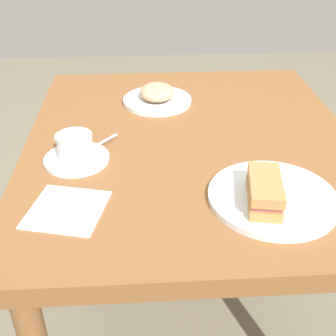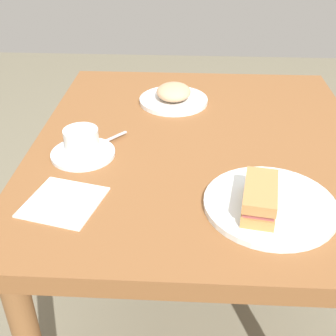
{
  "view_description": "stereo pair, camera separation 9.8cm",
  "coord_description": "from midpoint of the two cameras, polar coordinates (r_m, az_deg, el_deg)",
  "views": [
    {
      "loc": [
        -1.02,
        0.13,
        1.3
      ],
      "look_at": [
        -0.19,
        0.08,
        0.77
      ],
      "focal_mm": 46.38,
      "sensor_mm": 36.0,
      "label": 1
    },
    {
      "loc": [
        -1.02,
        0.03,
        1.3
      ],
      "look_at": [
        -0.19,
        0.08,
        0.77
      ],
      "focal_mm": 46.38,
      "sensor_mm": 36.0,
      "label": 2
    }
  ],
  "objects": [
    {
      "name": "coffee_cup",
      "position": [
        1.08,
        -14.75,
        2.82
      ],
      "size": [
        0.09,
        0.1,
        0.06
      ],
      "color": "white",
      "rests_on": "coffee_saucer"
    },
    {
      "name": "coffee_saucer",
      "position": [
        1.09,
        -14.42,
        1.08
      ],
      "size": [
        0.16,
        0.16,
        0.01
      ],
      "primitive_type": "cylinder",
      "color": "white",
      "rests_on": "dining_table"
    },
    {
      "name": "side_food_pile",
      "position": [
        1.36,
        -3.53,
        9.91
      ],
      "size": [
        0.13,
        0.11,
        0.04
      ],
      "primitive_type": "ellipsoid",
      "color": "tan",
      "rests_on": "side_plate"
    },
    {
      "name": "napkin",
      "position": [
        0.94,
        -16.11,
        -5.36
      ],
      "size": [
        0.18,
        0.18,
        0.0
      ],
      "primitive_type": "cube",
      "rotation": [
        0.0,
        0.0,
        -0.24
      ],
      "color": "white",
      "rests_on": "dining_table"
    },
    {
      "name": "sandwich_plate",
      "position": [
        0.94,
        10.72,
        -3.91
      ],
      "size": [
        0.28,
        0.28,
        0.01
      ],
      "primitive_type": "cylinder",
      "color": "white",
      "rests_on": "dining_table"
    },
    {
      "name": "spoon",
      "position": [
        1.13,
        -11.52,
        3.06
      ],
      "size": [
        0.08,
        0.07,
        0.01
      ],
      "color": "silver",
      "rests_on": "coffee_saucer"
    },
    {
      "name": "ground_plane",
      "position": [
        1.65,
        0.51,
        -19.39
      ],
      "size": [
        6.0,
        6.0,
        0.0
      ],
      "primitive_type": "plane",
      "color": "#726B56"
    },
    {
      "name": "sandwich_front",
      "position": [
        0.9,
        9.55,
        -3.1
      ],
      "size": [
        0.15,
        0.09,
        0.06
      ],
      "color": "#B68345",
      "rests_on": "sandwich_plate"
    },
    {
      "name": "side_plate",
      "position": [
        1.37,
        -3.49,
        8.79
      ],
      "size": [
        0.21,
        0.21,
        0.01
      ],
      "primitive_type": "cylinder",
      "color": "white",
      "rests_on": "dining_table"
    },
    {
      "name": "dining_table",
      "position": [
        1.21,
        0.65,
        0.03
      ],
      "size": [
        1.01,
        0.88,
        0.74
      ],
      "color": "brown",
      "rests_on": "ground_plane"
    }
  ]
}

